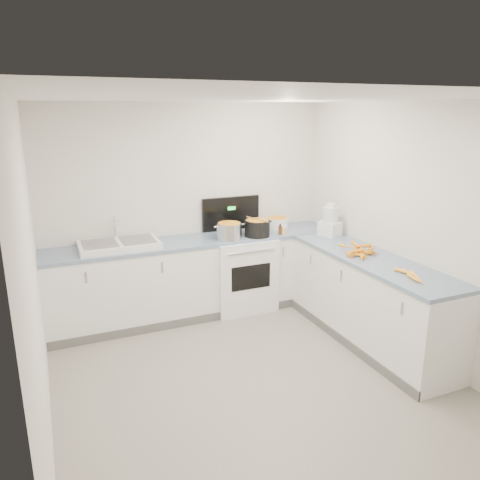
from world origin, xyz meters
name	(u,v)px	position (x,y,z in m)	size (l,w,h in m)	color
floor	(257,384)	(0.00, 0.00, 0.00)	(3.50, 4.00, 0.00)	gray
ceiling	(261,98)	(0.00, 0.00, 2.50)	(3.50, 4.00, 0.00)	silver
wall_back	(188,209)	(0.00, 2.00, 1.25)	(3.50, 2.50, 0.00)	silver
wall_front	(445,370)	(0.00, -2.00, 1.25)	(3.50, 2.50, 0.00)	silver
wall_left	(33,282)	(-1.75, 0.00, 1.25)	(4.00, 2.50, 0.00)	silver
wall_right	(419,232)	(1.75, 0.00, 1.25)	(4.00, 2.50, 0.00)	silver
counter_back	(198,277)	(0.00, 1.70, 0.47)	(3.50, 0.62, 0.94)	white
counter_right	(369,300)	(1.45, 0.30, 0.47)	(0.62, 2.20, 0.94)	white
stove	(240,271)	(0.55, 1.69, 0.47)	(0.76, 0.65, 1.36)	white
sink	(119,244)	(-0.90, 1.70, 0.98)	(0.86, 0.52, 0.31)	white
steel_pot	(229,232)	(0.36, 1.54, 1.03)	(0.29, 0.29, 0.22)	silver
black_pot	(257,229)	(0.72, 1.55, 1.03)	(0.30, 0.30, 0.22)	black
wooden_spoon	(257,219)	(0.72, 1.55, 1.15)	(0.02, 0.02, 0.39)	#AD7A47
mixing_bowl	(277,223)	(1.12, 1.80, 1.01)	(0.30, 0.30, 0.14)	white
extract_bottle	(280,230)	(1.01, 1.50, 0.99)	(0.04, 0.04, 0.11)	#593319
spice_jar	(284,231)	(1.04, 1.46, 0.99)	(0.06, 0.06, 0.10)	#E5B266
food_processor	(330,222)	(1.54, 1.22, 1.11)	(0.26, 0.28, 0.40)	white
carrot_pile	(360,251)	(1.40, 0.44, 0.98)	(0.39, 0.49, 0.09)	orange
peeled_carrots	(412,276)	(1.39, -0.33, 0.96)	(0.16, 0.42, 0.04)	#FF9E26
peelings	(100,244)	(-1.11, 1.66, 1.02)	(0.25, 0.21, 0.01)	tan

